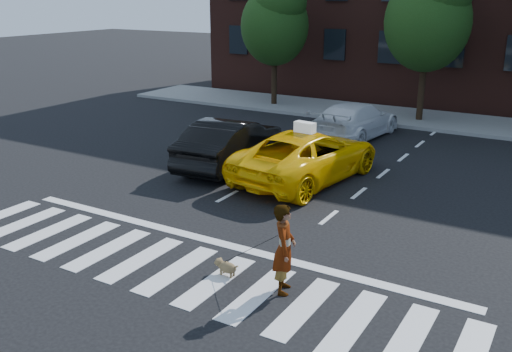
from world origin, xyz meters
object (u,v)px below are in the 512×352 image
(taxi, at_px, (307,155))
(black_sedan, at_px, (230,143))
(white_suv, at_px, (355,120))
(tree_left, at_px, (275,18))
(woman, at_px, (284,249))
(tree_mid, at_px, (429,11))
(dog, at_px, (225,266))

(taxi, bearing_deg, black_sedan, 7.57)
(taxi, distance_m, white_suv, 5.88)
(taxi, bearing_deg, tree_left, -48.79)
(tree_left, bearing_deg, woman, -60.64)
(tree_mid, xyz_separation_m, dog, (0.49, -16.65, -4.65))
(tree_mid, xyz_separation_m, black_sedan, (-3.71, -10.00, -4.03))
(taxi, bearing_deg, dog, 108.94)
(black_sedan, bearing_deg, tree_mid, -115.27)
(tree_left, xyz_separation_m, tree_mid, (7.50, -0.00, 0.41))
(tree_left, relative_size, taxi, 1.15)
(tree_mid, bearing_deg, white_suv, -110.02)
(tree_mid, distance_m, taxi, 10.83)
(woman, bearing_deg, taxi, -0.87)
(tree_left, xyz_separation_m, taxi, (6.65, -10.00, -3.66))
(taxi, distance_m, dog, 6.81)
(tree_left, xyz_separation_m, woman, (9.35, -16.61, -3.52))
(tree_left, relative_size, tree_mid, 0.92)
(tree_mid, height_order, black_sedan, tree_mid)
(white_suv, xyz_separation_m, dog, (2.00, -12.50, -0.53))
(taxi, bearing_deg, woman, 119.75)
(dog, bearing_deg, tree_left, 117.32)
(black_sedan, distance_m, woman, 8.64)
(tree_left, bearing_deg, dog, -64.37)
(black_sedan, distance_m, white_suv, 6.24)
(woman, xyz_separation_m, dog, (-1.36, -0.04, -0.72))
(woman, bearing_deg, tree_mid, -16.70)
(tree_mid, relative_size, taxi, 1.26)
(tree_mid, bearing_deg, woman, -83.66)
(black_sedan, height_order, dog, black_sedan)
(tree_left, distance_m, woman, 19.38)
(black_sedan, bearing_deg, woman, 125.14)
(black_sedan, xyz_separation_m, dog, (4.20, -6.65, -0.62))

